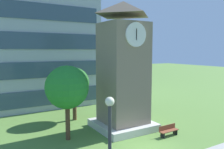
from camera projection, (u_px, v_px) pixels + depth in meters
office_building at (19, 4)px, 28.81m from camera, size 17.46×11.55×25.60m
clock_tower at (123, 73)px, 19.90m from camera, size 4.79×4.79×11.12m
park_bench at (168, 130)px, 18.47m from camera, size 1.81×0.53×0.88m
street_lamp at (110, 145)px, 8.80m from camera, size 0.36×0.36×5.20m
tree_by_building at (74, 83)px, 22.44m from camera, size 3.00×3.00×5.28m
tree_streetside at (67, 88)px, 17.34m from camera, size 3.34×3.34×5.82m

